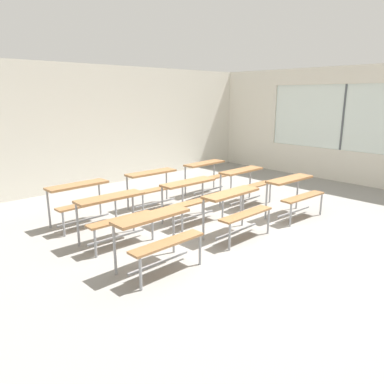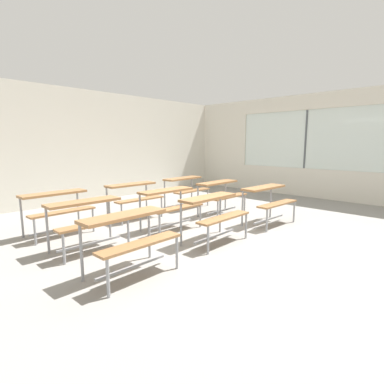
{
  "view_description": "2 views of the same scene",
  "coord_description": "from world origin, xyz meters",
  "views": [
    {
      "loc": [
        -4.51,
        -3.94,
        2.27
      ],
      "look_at": [
        -0.17,
        0.77,
        0.56
      ],
      "focal_mm": 33.98,
      "sensor_mm": 36.0,
      "label": 1
    },
    {
      "loc": [
        -3.8,
        -3.3,
        1.6
      ],
      "look_at": [
        0.19,
        0.55,
        0.69
      ],
      "focal_mm": 28.0,
      "sensor_mm": 36.0,
      "label": 2
    }
  ],
  "objects": [
    {
      "name": "desk_bench_r0c0",
      "position": [
        -1.81,
        -0.34,
        0.56
      ],
      "size": [
        1.11,
        0.61,
        0.74
      ],
      "rotation": [
        0.0,
        0.0,
        0.02
      ],
      "color": "olive",
      "rests_on": "ground"
    },
    {
      "name": "wall_right",
      "position": [
        5.0,
        -0.13,
        1.45
      ],
      "size": [
        0.12,
        9.0,
        3.0
      ],
      "color": "silver",
      "rests_on": "ground"
    },
    {
      "name": "ground",
      "position": [
        0.0,
        0.0,
        -0.03
      ],
      "size": [
        10.0,
        9.0,
        0.05
      ],
      "primitive_type": "cube",
      "color": "gray"
    },
    {
      "name": "desk_bench_r1c2",
      "position": [
        1.39,
        0.8,
        0.56
      ],
      "size": [
        1.11,
        0.61,
        0.74
      ],
      "rotation": [
        0.0,
        0.0,
        0.02
      ],
      "color": "olive",
      "rests_on": "ground"
    },
    {
      "name": "desk_bench_r1c0",
      "position": [
        -1.75,
        0.84,
        0.56
      ],
      "size": [
        1.11,
        0.61,
        0.74
      ],
      "rotation": [
        0.0,
        0.0,
        -0.02
      ],
      "color": "olive",
      "rests_on": "ground"
    },
    {
      "name": "desk_bench_r0c2",
      "position": [
        1.43,
        -0.36,
        0.56
      ],
      "size": [
        1.12,
        0.64,
        0.74
      ],
      "rotation": [
        0.0,
        0.0,
        -0.04
      ],
      "color": "olive",
      "rests_on": "ground"
    },
    {
      "name": "desk_bench_r2c0",
      "position": [
        -1.76,
        1.94,
        0.56
      ],
      "size": [
        1.11,
        0.62,
        0.74
      ],
      "rotation": [
        0.0,
        0.0,
        0.02
      ],
      "color": "olive",
      "rests_on": "ground"
    },
    {
      "name": "desk_bench_r0c1",
      "position": [
        -0.16,
        -0.28,
        0.56
      ],
      "size": [
        1.11,
        0.61,
        0.74
      ],
      "rotation": [
        0.0,
        0.0,
        0.02
      ],
      "color": "olive",
      "rests_on": "ground"
    },
    {
      "name": "desk_bench_r2c1",
      "position": [
        -0.15,
        1.93,
        0.56
      ],
      "size": [
        1.11,
        0.61,
        0.74
      ],
      "rotation": [
        0.0,
        0.0,
        -0.02
      ],
      "color": "olive",
      "rests_on": "ground"
    },
    {
      "name": "desk_bench_r2c2",
      "position": [
        1.41,
        1.93,
        0.56
      ],
      "size": [
        1.13,
        0.64,
        0.74
      ],
      "rotation": [
        0.0,
        0.0,
        0.05
      ],
      "color": "olive",
      "rests_on": "ground"
    },
    {
      "name": "wall_back",
      "position": [
        0.0,
        4.5,
        1.5
      ],
      "size": [
        10.0,
        0.12,
        3.0
      ],
      "primitive_type": "cube",
      "color": "silver",
      "rests_on": "ground"
    },
    {
      "name": "desk_bench_r1c1",
      "position": [
        -0.17,
        0.76,
        0.56
      ],
      "size": [
        1.11,
        0.6,
        0.74
      ],
      "rotation": [
        0.0,
        0.0,
        -0.01
      ],
      "color": "olive",
      "rests_on": "ground"
    }
  ]
}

